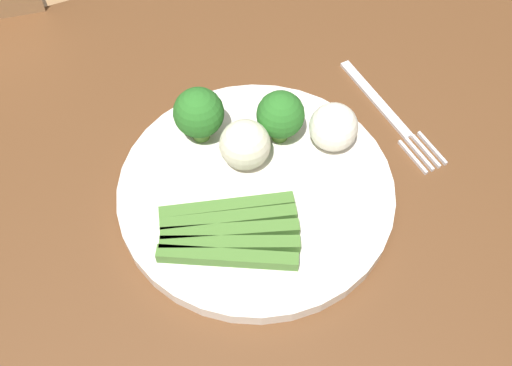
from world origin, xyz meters
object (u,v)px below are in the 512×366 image
object	(u,v)px
asparagus_bundle	(229,232)
cauliflower_edge	(245,145)
plate	(256,190)
dining_table	(224,312)
cauliflower_back_right	(334,127)
broccoli_left	(199,113)
fork	(389,114)
broccoli_right	(280,115)

from	to	relation	value
asparagus_bundle	cauliflower_edge	size ratio (longest dim) A/B	2.81
cauliflower_edge	plate	bearing A→B (deg)	84.24
plate	dining_table	bearing A→B (deg)	42.24
dining_table	plate	xyz separation A→B (m)	(-0.06, -0.06, 0.11)
asparagus_bundle	cauliflower_back_right	bearing A→B (deg)	42.47
broccoli_left	cauliflower_edge	bearing A→B (deg)	121.45
dining_table	plate	size ratio (longest dim) A/B	5.51
plate	cauliflower_edge	size ratio (longest dim) A/B	5.38
plate	cauliflower_back_right	xyz separation A→B (m)	(-0.09, -0.02, 0.03)
cauliflower_back_right	fork	world-z (taller)	cauliflower_back_right
plate	broccoli_right	size ratio (longest dim) A/B	4.60
cauliflower_back_right	fork	distance (m)	0.09
plate	broccoli_right	world-z (taller)	broccoli_right
dining_table	fork	xyz separation A→B (m)	(-0.23, -0.09, 0.10)
broccoli_right	fork	bearing A→B (deg)	174.75
asparagus_bundle	broccoli_left	distance (m)	0.12
broccoli_left	cauliflower_back_right	distance (m)	0.13
dining_table	cauliflower_edge	world-z (taller)	cauliflower_edge
broccoli_left	asparagus_bundle	bearing A→B (deg)	80.42
asparagus_bundle	broccoli_right	bearing A→B (deg)	62.65
plate	broccoli_left	world-z (taller)	broccoli_left
dining_table	fork	size ratio (longest dim) A/B	8.61
asparagus_bundle	broccoli_left	size ratio (longest dim) A/B	2.27
dining_table	broccoli_right	size ratio (longest dim) A/B	25.35
broccoli_right	cauliflower_edge	distance (m)	0.04
broccoli_right	broccoli_left	distance (m)	0.08
dining_table	cauliflower_edge	xyz separation A→B (m)	(-0.06, -0.09, 0.14)
broccoli_right	cauliflower_edge	world-z (taller)	broccoli_right
asparagus_bundle	cauliflower_back_right	distance (m)	0.14
dining_table	cauliflower_back_right	world-z (taller)	cauliflower_back_right
plate	cauliflower_back_right	world-z (taller)	cauliflower_back_right
dining_table	broccoli_left	world-z (taller)	broccoli_left
asparagus_bundle	cauliflower_back_right	world-z (taller)	cauliflower_back_right
broccoli_left	fork	world-z (taller)	broccoli_left
dining_table	broccoli_right	xyz separation A→B (m)	(-0.11, -0.10, 0.15)
broccoli_left	fork	xyz separation A→B (m)	(-0.19, 0.04, -0.05)
dining_table	broccoli_right	world-z (taller)	broccoli_right
asparagus_bundle	fork	size ratio (longest dim) A/B	0.81
broccoli_left	cauliflower_edge	world-z (taller)	broccoli_left
broccoli_right	cauliflower_back_right	world-z (taller)	broccoli_right
broccoli_right	fork	world-z (taller)	broccoli_right
cauliflower_edge	fork	bearing A→B (deg)	-179.65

